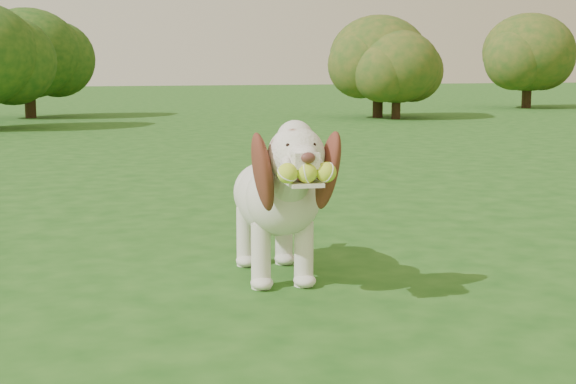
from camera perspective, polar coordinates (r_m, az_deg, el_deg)
name	(u,v)px	position (r m, az deg, el deg)	size (l,w,h in m)	color
ground	(287,258)	(3.79, -0.04, -4.72)	(80.00, 80.00, 0.00)	#1A4B15
dog	(277,193)	(3.33, -0.79, -0.10)	(0.47, 1.07, 0.70)	silver
shrub_d	(397,66)	(14.55, 7.75, 8.84)	(1.53, 1.53, 1.59)	#382314
shrub_i	(28,53)	(15.47, -18.01, 9.36)	(1.92, 1.92, 1.99)	#382314
shrub_f	(379,57)	(14.94, 6.46, 9.49)	(1.80, 1.80, 1.87)	#382314
shrub_h	(529,52)	(19.31, 16.73, 9.49)	(2.08, 2.08, 2.15)	#382314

